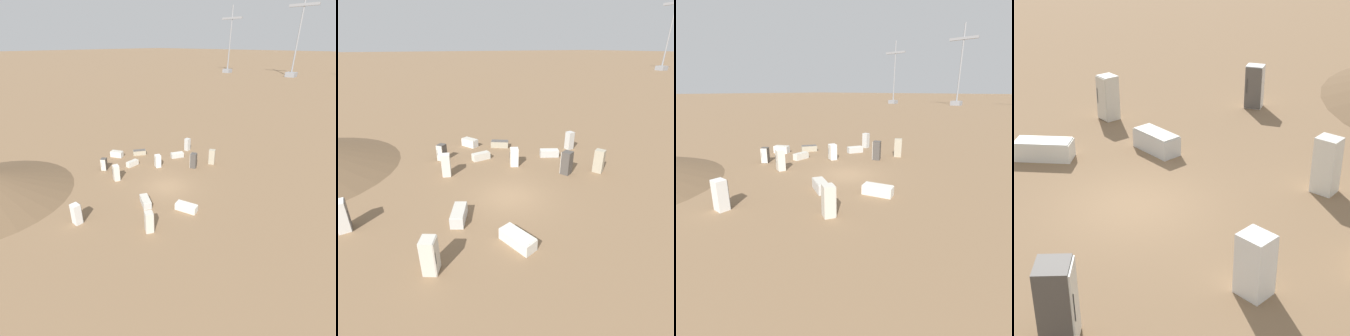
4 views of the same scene
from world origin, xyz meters
The scene contains 16 objects.
ground_plane centered at (0.00, 0.00, 0.00)m, with size 1000.00×1000.00×0.00m, color #846647.
power_pylon_3 centered at (54.71, -100.88, 8.74)m, with size 9.84×3.37×28.10m.
discarded_fridge_0 centered at (0.87, -5.42, 0.89)m, with size 0.90×0.90×1.78m.
discarded_fridge_1 centered at (6.50, -0.87, 0.30)m, with size 0.64×1.54×0.61m.
discarded_fridge_2 centered at (-3.76, 6.03, 0.87)m, with size 0.89×0.88×1.74m.
discarded_fridge_3 centered at (4.87, -9.24, 0.82)m, with size 0.63×0.71×1.64m.
discarded_fridge_4 centered at (4.24, -6.42, 0.32)m, with size 1.31×1.72×0.64m.
discarded_fridge_5 centered at (1.26, 9.31, 0.88)m, with size 0.70×0.67×1.77m.
discarded_fridge_6 centered at (-0.82, 3.73, 0.35)m, with size 1.85×1.46×0.70m.
discarded_fridge_7 centered at (4.93, 2.63, 0.86)m, with size 0.83×0.81×1.71m.
discarded_fridge_8 centered at (7.98, 2.07, 0.70)m, with size 0.88×0.90×1.40m.
discarded_fridge_9 centered at (4.06, -2.72, 0.74)m, with size 0.89×0.87×1.49m.
discarded_fridge_10 centered at (-0.06, -7.82, 0.89)m, with size 0.91×0.90×1.78m.
discarded_fridge_11 centered at (8.45, -3.71, 0.31)m, with size 1.51×1.75×0.63m.
discarded_fridge_12 centered at (-4.10, 1.90, 0.33)m, with size 2.03×1.23×0.66m.
discarded_fridge_13 centered at (10.06, -1.28, 0.37)m, with size 1.70×1.30×0.75m.
Camera 2 is at (-12.67, 7.29, 8.87)m, focal length 28.00 mm.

